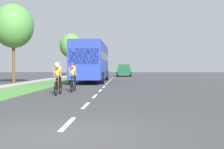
{
  "coord_description": "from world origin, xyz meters",
  "views": [
    {
      "loc": [
        1.31,
        -5.97,
        1.35
      ],
      "look_at": [
        0.49,
        16.97,
        0.81
      ],
      "focal_mm": 49.13,
      "sensor_mm": 36.0,
      "label": 1
    }
  ],
  "objects_px": {
    "suv_dark_green": "(124,70)",
    "cyclist_lead": "(58,78)",
    "street_tree_far": "(71,46)",
    "street_tree_near": "(13,26)",
    "bus_blue": "(92,61)",
    "cyclist_trailing": "(73,77)"
  },
  "relations": [
    {
      "from": "suv_dark_green",
      "to": "cyclist_lead",
      "type": "bearing_deg",
      "value": -96.11
    },
    {
      "from": "street_tree_near",
      "to": "suv_dark_green",
      "type": "bearing_deg",
      "value": 65.79
    },
    {
      "from": "cyclist_trailing",
      "to": "street_tree_near",
      "type": "bearing_deg",
      "value": 127.13
    },
    {
      "from": "street_tree_near",
      "to": "street_tree_far",
      "type": "xyz_separation_m",
      "value": [
        0.37,
        25.97,
        0.2
      ]
    },
    {
      "from": "cyclist_trailing",
      "to": "street_tree_far",
      "type": "distance_m",
      "value": 35.14
    },
    {
      "from": "cyclist_trailing",
      "to": "bus_blue",
      "type": "xyz_separation_m",
      "value": [
        -0.16,
        11.6,
        1.17
      ]
    },
    {
      "from": "bus_blue",
      "to": "street_tree_far",
      "type": "bearing_deg",
      "value": 104.37
    },
    {
      "from": "cyclist_lead",
      "to": "street_tree_near",
      "type": "relative_size",
      "value": 0.26
    },
    {
      "from": "cyclist_lead",
      "to": "bus_blue",
      "type": "height_order",
      "value": "bus_blue"
    },
    {
      "from": "cyclist_trailing",
      "to": "suv_dark_green",
      "type": "xyz_separation_m",
      "value": [
        2.9,
        29.01,
        0.14
      ]
    },
    {
      "from": "cyclist_lead",
      "to": "suv_dark_green",
      "type": "xyz_separation_m",
      "value": [
        3.32,
        31.0,
        0.14
      ]
    },
    {
      "from": "bus_blue",
      "to": "street_tree_far",
      "type": "distance_m",
      "value": 23.7
    },
    {
      "from": "bus_blue",
      "to": "street_tree_near",
      "type": "relative_size",
      "value": 1.75
    },
    {
      "from": "street_tree_far",
      "to": "street_tree_near",
      "type": "bearing_deg",
      "value": -90.81
    },
    {
      "from": "street_tree_far",
      "to": "bus_blue",
      "type": "bearing_deg",
      "value": -75.63
    },
    {
      "from": "cyclist_lead",
      "to": "street_tree_near",
      "type": "height_order",
      "value": "street_tree_near"
    },
    {
      "from": "bus_blue",
      "to": "street_tree_far",
      "type": "xyz_separation_m",
      "value": [
        -5.83,
        22.77,
        3.0
      ]
    },
    {
      "from": "cyclist_trailing",
      "to": "suv_dark_green",
      "type": "bearing_deg",
      "value": 84.28
    },
    {
      "from": "suv_dark_green",
      "to": "street_tree_far",
      "type": "distance_m",
      "value": 11.14
    },
    {
      "from": "cyclist_lead",
      "to": "street_tree_near",
      "type": "xyz_separation_m",
      "value": [
        -5.95,
        10.39,
        3.97
      ]
    },
    {
      "from": "bus_blue",
      "to": "suv_dark_green",
      "type": "bearing_deg",
      "value": 80.01
    },
    {
      "from": "cyclist_lead",
      "to": "suv_dark_green",
      "type": "relative_size",
      "value": 0.37
    }
  ]
}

